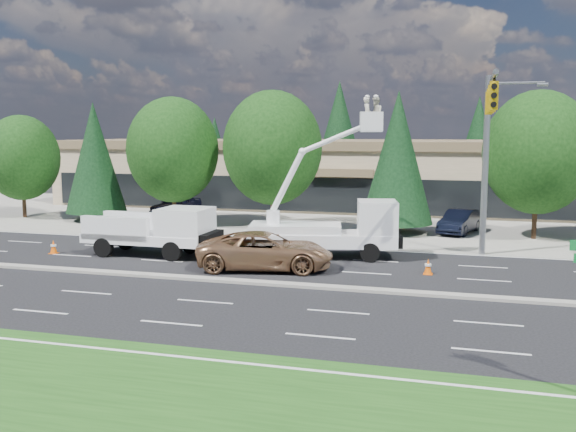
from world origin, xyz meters
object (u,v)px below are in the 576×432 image
(signal_mast, at_px, (488,135))
(utility_pickup, at_px, (157,236))
(bucket_truck, at_px, (335,223))
(minivan, at_px, (265,251))

(signal_mast, bearing_deg, utility_pickup, -170.50)
(utility_pickup, distance_m, bucket_truck, 8.99)
(utility_pickup, height_order, minivan, utility_pickup)
(signal_mast, bearing_deg, minivan, -156.16)
(bucket_truck, relative_size, minivan, 1.30)
(utility_pickup, xyz_separation_m, bucket_truck, (8.74, 1.96, 0.72))
(signal_mast, relative_size, bucket_truck, 1.27)
(utility_pickup, xyz_separation_m, minivan, (6.24, -1.59, -0.17))
(bucket_truck, bearing_deg, minivan, -137.06)
(signal_mast, relative_size, utility_pickup, 1.56)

